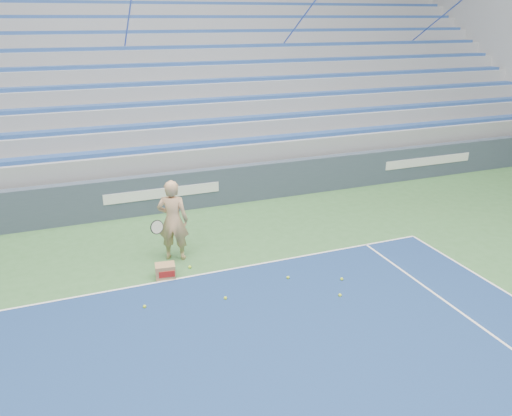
% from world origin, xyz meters
% --- Properties ---
extents(sponsor_barrier, '(30.00, 0.32, 1.10)m').
position_xyz_m(sponsor_barrier, '(0.00, 15.88, 0.55)').
color(sponsor_barrier, '#384455').
rests_on(sponsor_barrier, ground).
extents(bleachers, '(31.00, 9.15, 7.30)m').
position_xyz_m(bleachers, '(0.00, 21.60, 2.36)').
color(bleachers, gray).
rests_on(bleachers, ground).
extents(tennis_player, '(1.01, 0.96, 1.86)m').
position_xyz_m(tennis_player, '(-0.33, 12.87, 0.93)').
color(tennis_player, tan).
rests_on(tennis_player, ground).
extents(ball_box, '(0.44, 0.36, 0.31)m').
position_xyz_m(ball_box, '(-0.72, 12.05, 0.15)').
color(ball_box, '#A47C4F').
rests_on(ball_box, ground).
extents(tennis_ball_0, '(0.07, 0.07, 0.07)m').
position_xyz_m(tennis_ball_0, '(0.18, 10.75, 0.03)').
color(tennis_ball_0, '#C4EB30').
rests_on(tennis_ball_0, ground).
extents(tennis_ball_1, '(0.07, 0.07, 0.07)m').
position_xyz_m(tennis_ball_1, '(-1.33, 11.01, 0.03)').
color(tennis_ball_1, '#C4EB30').
rests_on(tennis_ball_1, ground).
extents(tennis_ball_2, '(0.07, 0.07, 0.07)m').
position_xyz_m(tennis_ball_2, '(-0.14, 12.27, 0.03)').
color(tennis_ball_2, '#C4EB30').
rests_on(tennis_ball_2, ground).
extents(tennis_ball_3, '(0.07, 0.07, 0.07)m').
position_xyz_m(tennis_ball_3, '(2.32, 10.04, 0.03)').
color(tennis_ball_3, '#C4EB30').
rests_on(tennis_ball_3, ground).
extents(tennis_ball_4, '(0.07, 0.07, 0.07)m').
position_xyz_m(tennis_ball_4, '(2.68, 10.59, 0.03)').
color(tennis_ball_4, '#C4EB30').
rests_on(tennis_ball_4, ground).
extents(tennis_ball_5, '(0.07, 0.07, 0.07)m').
position_xyz_m(tennis_ball_5, '(1.66, 11.05, 0.03)').
color(tennis_ball_5, '#C4EB30').
rests_on(tennis_ball_5, ground).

